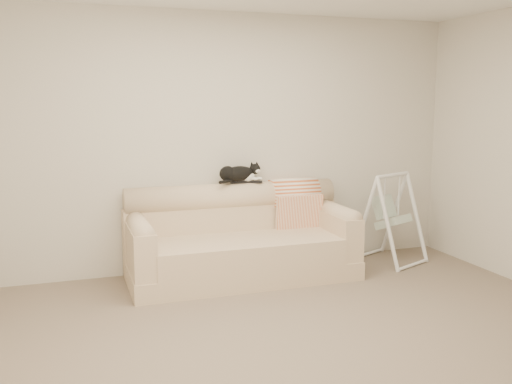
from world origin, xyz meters
TOP-DOWN VIEW (x-y plane):
  - ground_plane at (0.00, 0.00)m, footprint 5.00×5.00m
  - room_shell at (0.00, 0.00)m, footprint 5.04×4.04m
  - sofa at (0.03, 1.62)m, footprint 2.20×0.93m
  - remote_a at (0.10, 1.86)m, footprint 0.18×0.06m
  - remote_b at (0.25, 1.85)m, footprint 0.18×0.11m
  - tuxedo_cat at (0.09, 1.85)m, footprint 0.51×0.30m
  - throw_blanket at (0.70, 1.84)m, footprint 0.50×0.38m
  - baby_swing at (1.72, 1.61)m, footprint 0.79×0.81m

SIDE VIEW (x-z plane):
  - ground_plane at x=0.00m, z-range 0.00..0.00m
  - sofa at x=0.03m, z-range -0.10..0.80m
  - baby_swing at x=1.72m, z-range 0.00..0.97m
  - throw_blanket at x=0.70m, z-range 0.44..1.01m
  - remote_b at x=0.25m, z-range 0.90..0.92m
  - remote_a at x=0.10m, z-range 0.90..0.92m
  - tuxedo_cat at x=0.09m, z-range 0.89..1.10m
  - room_shell at x=0.00m, z-range 0.23..2.83m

